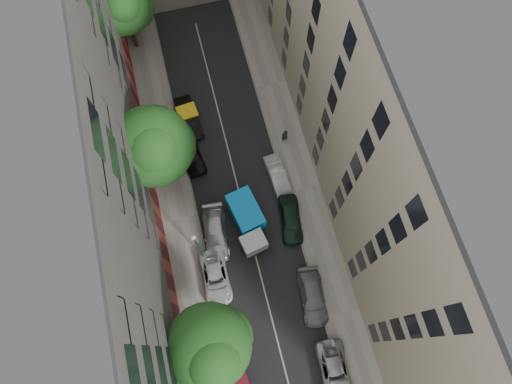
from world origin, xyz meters
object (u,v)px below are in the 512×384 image
object	(u,v)px
car_right_0	(335,372)
pedestrian	(285,136)
car_left_2	(216,278)
car_left_4	(191,154)
tree_near	(211,347)
tree_far	(124,9)
car_left_1	(238,376)
tree_mid	(155,148)
car_left_5	(189,118)
car_right_1	(313,297)
tarp_truck	(248,221)
car_right_3	(277,175)
car_left_3	(216,233)
car_right_2	(291,219)
lamp_post	(198,246)

from	to	relation	value
car_right_0	pedestrian	bearing A→B (deg)	89.24
car_left_2	car_left_4	size ratio (longest dim) A/B	1.08
car_right_0	tree_near	world-z (taller)	tree_near
car_right_0	tree_far	bearing A→B (deg)	109.91
car_left_4	car_right_0	bearing A→B (deg)	-77.95
car_left_1	car_left_4	bearing A→B (deg)	82.63
tree_mid	car_left_5	bearing A→B (deg)	60.90
car_left_4	car_right_1	bearing A→B (deg)	-71.44
tarp_truck	car_left_1	world-z (taller)	tarp_truck
tarp_truck	car_left_5	bearing A→B (deg)	92.59
car_left_1	tree_far	size ratio (longest dim) A/B	0.49
tarp_truck	car_right_3	size ratio (longest dim) A/B	1.43
car_left_3	car_left_5	size ratio (longest dim) A/B	1.10
tarp_truck	car_left_1	bearing A→B (deg)	-119.56
car_left_4	car_left_5	distance (m)	3.64
car_left_2	tree_mid	xyz separation A→B (m)	(-2.07, 9.64, 5.78)
car_left_5	car_right_0	size ratio (longest dim) A/B	0.93
car_left_3	car_right_0	xyz separation A→B (m)	(6.38, -12.80, -0.04)
car_right_3	tree_mid	world-z (taller)	tree_mid
car_right_2	pedestrian	distance (m)	7.74
car_left_3	pedestrian	world-z (taller)	pedestrian
pedestrian	car_right_0	bearing A→B (deg)	73.96
car_left_1	car_left_3	xyz separation A→B (m)	(0.80, 11.20, 0.08)
car_left_3	tree_far	world-z (taller)	tree_far
tarp_truck	car_left_2	bearing A→B (deg)	-145.61
tree_mid	car_left_4	bearing A→B (deg)	33.39
tarp_truck	car_right_0	distance (m)	13.49
car_right_1	tree_near	xyz separation A→B (m)	(-8.21, -1.89, 5.71)
car_left_3	car_right_0	bearing A→B (deg)	-57.26
tree_near	lamp_post	distance (m)	7.54
car_left_2	car_left_5	size ratio (longest dim) A/B	1.04
car_left_4	car_right_1	xyz separation A→B (m)	(6.86, -14.62, -0.05)
pedestrian	tree_near	bearing A→B (deg)	47.10
tree_near	tree_far	bearing A→B (deg)	92.77
car_left_4	car_right_2	xyz separation A→B (m)	(6.90, -8.00, 0.02)
car_right_3	tree_near	bearing A→B (deg)	-127.59
tarp_truck	tree_mid	world-z (taller)	tree_mid
tree_near	lamp_post	xyz separation A→B (m)	(0.45, 7.28, -1.93)
car_right_3	pedestrian	world-z (taller)	pedestrian
lamp_post	pedestrian	distance (m)	13.31
tree_far	pedestrian	bearing A→B (deg)	-50.04
car_left_1	lamp_post	bearing A→B (deg)	87.12
car_left_5	car_right_1	world-z (taller)	car_left_5
car_left_2	car_right_0	xyz separation A→B (m)	(7.18, -9.20, 0.03)
car_left_2	tree_mid	size ratio (longest dim) A/B	0.48
tree_near	lamp_post	size ratio (longest dim) A/B	1.33
tree_far	pedestrian	world-z (taller)	tree_far
tarp_truck	car_right_2	xyz separation A→B (m)	(3.56, -0.60, -0.58)
car_left_5	tree_near	xyz separation A→B (m)	(-1.85, -20.11, 5.66)
car_left_1	car_left_4	distance (m)	18.80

